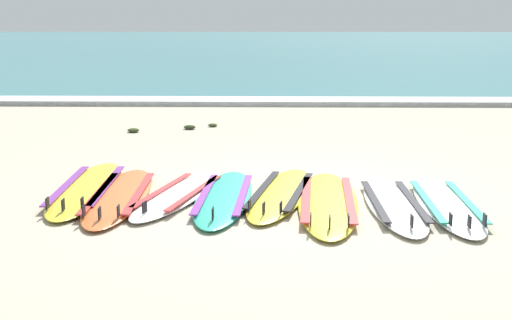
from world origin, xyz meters
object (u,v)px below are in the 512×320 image
(surfboard_4, at_px, (281,193))
(surfboard_2, at_px, (179,194))
(surfboard_6, at_px, (394,204))
(surfboard_5, at_px, (328,202))
(surfboard_3, at_px, (224,197))
(surfboard_0, at_px, (87,188))
(surfboard_7, at_px, (446,204))
(surfboard_1, at_px, (120,195))

(surfboard_4, bearing_deg, surfboard_2, -176.86)
(surfboard_6, bearing_deg, surfboard_5, 174.14)
(surfboard_2, height_order, surfboard_5, same)
(surfboard_3, bearing_deg, surfboard_0, 168.07)
(surfboard_2, bearing_deg, surfboard_5, -9.25)
(surfboard_4, relative_size, surfboard_5, 0.93)
(surfboard_2, height_order, surfboard_4, same)
(surfboard_5, bearing_deg, surfboard_7, -2.96)
(surfboard_3, bearing_deg, surfboard_7, -5.61)
(surfboard_0, distance_m, surfboard_5, 2.66)
(surfboard_2, relative_size, surfboard_6, 1.01)
(surfboard_1, height_order, surfboard_6, same)
(surfboard_0, bearing_deg, surfboard_4, -4.59)
(surfboard_0, height_order, surfboard_2, same)
(surfboard_1, relative_size, surfboard_7, 1.07)
(surfboard_5, height_order, surfboard_6, same)
(surfboard_4, height_order, surfboard_6, same)
(surfboard_3, distance_m, surfboard_4, 0.62)
(surfboard_4, bearing_deg, surfboard_7, -12.69)
(surfboard_7, bearing_deg, surfboard_3, 174.39)
(surfboard_1, height_order, surfboard_4, same)
(surfboard_0, distance_m, surfboard_7, 3.85)
(surfboard_2, relative_size, surfboard_4, 0.93)
(surfboard_1, relative_size, surfboard_3, 1.04)
(surfboard_0, xyz_separation_m, surfboard_1, (0.43, -0.30, 0.00))
(surfboard_3, height_order, surfboard_5, same)
(surfboard_6, bearing_deg, surfboard_2, 171.75)
(surfboard_2, distance_m, surfboard_7, 2.78)
(surfboard_5, xyz_separation_m, surfboard_7, (1.19, -0.06, 0.00))
(surfboard_0, distance_m, surfboard_4, 2.14)
(surfboard_0, xyz_separation_m, surfboard_2, (1.05, -0.23, -0.00))
(surfboard_1, bearing_deg, surfboard_0, 145.27)
(surfboard_0, bearing_deg, surfboard_5, -10.54)
(surfboard_2, xyz_separation_m, surfboard_3, (0.49, -0.09, -0.00))
(surfboard_3, relative_size, surfboard_5, 0.92)
(surfboard_4, height_order, surfboard_7, same)
(surfboard_5, bearing_deg, surfboard_2, 170.75)
(surfboard_1, xyz_separation_m, surfboard_7, (3.38, -0.25, 0.00))
(surfboard_3, height_order, surfboard_7, same)
(surfboard_2, height_order, surfboard_3, same)
(surfboard_4, distance_m, surfboard_5, 0.57)
(surfboard_4, relative_size, surfboard_6, 1.08)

